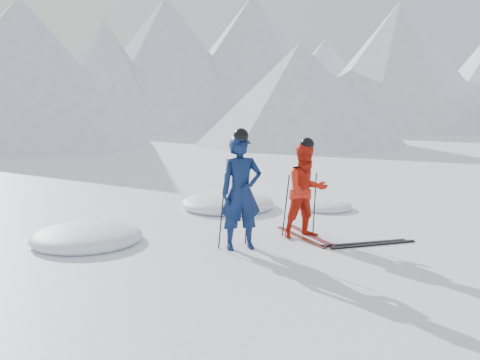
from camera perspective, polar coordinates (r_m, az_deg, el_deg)
name	(u,v)px	position (r m, az deg, el deg)	size (l,w,h in m)	color
ground	(331,232)	(10.40, 10.22, -5.73)	(160.00, 160.00, 0.00)	white
mountain_range	(139,56)	(45.16, -11.27, 13.54)	(106.15, 62.94, 15.53)	#B2BCD1
skier_blue	(241,192)	(8.85, 0.12, -1.40)	(0.74, 0.48, 2.02)	#0B1B44
skier_red	(306,191)	(9.73, 7.46, -1.21)	(0.88, 0.68, 1.81)	red
pole_blue_left	(222,211)	(8.92, -2.04, -3.52)	(0.02, 0.02, 1.34)	black
pole_blue_right	(247,207)	(9.24, 0.83, -3.10)	(0.02, 0.02, 1.34)	black
pole_red_left	(286,205)	(9.83, 5.16, -2.85)	(0.02, 0.02, 1.20)	black
pole_red_right	(315,204)	(10.07, 8.38, -2.64)	(0.02, 0.02, 1.20)	black
ski_worn_left	(300,237)	(9.85, 6.78, -6.36)	(0.09, 1.70, 0.03)	black
ski_worn_right	(311,235)	(9.98, 7.94, -6.19)	(0.09, 1.70, 0.03)	black
ski_loose_a	(364,243)	(9.62, 13.71, -6.91)	(0.09, 1.70, 0.03)	black
ski_loose_b	(373,245)	(9.57, 14.76, -7.02)	(0.09, 1.70, 0.03)	black
snow_lumps	(196,218)	(11.47, -4.93, -4.31)	(7.46, 3.92, 0.51)	white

